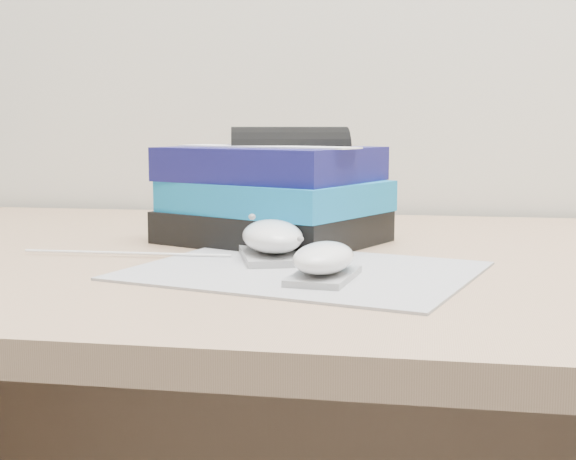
% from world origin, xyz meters
% --- Properties ---
extents(desk, '(1.60, 0.80, 0.73)m').
position_xyz_m(desk, '(0.00, 1.64, 0.50)').
color(desk, '#A17959').
rests_on(desk, ground).
extents(mousepad, '(0.38, 0.33, 0.00)m').
position_xyz_m(mousepad, '(-0.09, 1.46, 0.73)').
color(mousepad, gray).
rests_on(mousepad, desk).
extents(mouse_rear, '(0.10, 0.13, 0.05)m').
position_xyz_m(mouse_rear, '(-0.14, 1.52, 0.75)').
color(mouse_rear, '#969699').
rests_on(mouse_rear, mousepad).
extents(mouse_front, '(0.06, 0.10, 0.04)m').
position_xyz_m(mouse_front, '(-0.07, 1.41, 0.75)').
color(mouse_front, '#969799').
rests_on(mouse_front, mousepad).
extents(usb_cable, '(0.24, 0.01, 0.00)m').
position_xyz_m(usb_cable, '(-0.30, 1.51, 0.73)').
color(usb_cable, white).
rests_on(usb_cable, mousepad).
extents(book_stack, '(0.30, 0.27, 0.12)m').
position_xyz_m(book_stack, '(-0.16, 1.65, 0.79)').
color(book_stack, black).
rests_on(book_stack, desk).
extents(pouch, '(0.17, 0.13, 0.14)m').
position_xyz_m(pouch, '(-0.15, 1.69, 0.80)').
color(pouch, black).
rests_on(pouch, desk).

